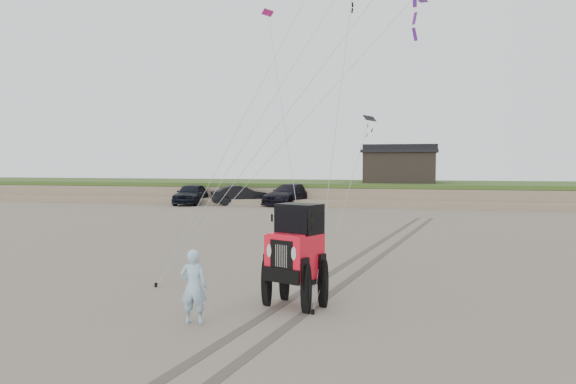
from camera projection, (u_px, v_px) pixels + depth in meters
name	position (u px, v px, depth m)	size (l,w,h in m)	color
ground	(261.00, 305.00, 13.67)	(160.00, 160.00, 0.00)	#6B6054
dune_ridge	(377.00, 192.00, 50.07)	(160.00, 14.25, 1.73)	#7A6B54
cabin	(400.00, 165.00, 49.00)	(6.40, 5.40, 3.35)	black
truck_a	(191.00, 194.00, 46.43)	(2.05, 5.10, 1.74)	black
truck_b	(241.00, 195.00, 46.10)	(1.67, 4.78, 1.58)	black
truck_c	(290.00, 194.00, 45.71)	(2.44, 5.99, 1.74)	black
jeep	(295.00, 266.00, 13.42)	(2.29, 5.31, 1.98)	red
man	(194.00, 286.00, 12.03)	(0.59, 0.39, 1.61)	#8AC8D6
stake_main	(156.00, 285.00, 15.61)	(0.08, 0.08, 0.12)	black
stake_aux	(313.00, 312.00, 12.79)	(0.08, 0.08, 0.12)	black
tire_tracks	(371.00, 255.00, 20.99)	(5.22, 29.74, 0.01)	#4C443D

